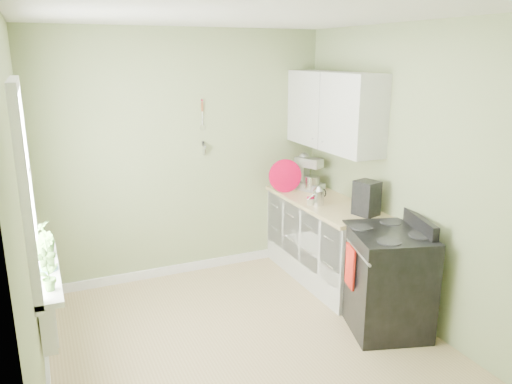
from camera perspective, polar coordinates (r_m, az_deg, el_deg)
name	(u,v)px	position (r m, az deg, el deg)	size (l,w,h in m)	color
floor	(252,352)	(4.43, -0.49, -17.85)	(3.20, 3.60, 0.02)	tan
ceiling	(251,12)	(3.71, -0.60, 19.90)	(3.20, 3.60, 0.02)	white
wall_back	(185,156)	(5.52, -8.09, 4.08)	(3.20, 0.02, 2.70)	#93A06D
wall_left	(23,226)	(3.56, -25.06, -3.56)	(0.02, 3.60, 2.70)	#93A06D
wall_right	(415,178)	(4.71, 17.72, 1.55)	(0.02, 3.60, 2.70)	#93A06D
base_cabinets	(323,241)	(5.57, 7.71, -5.62)	(0.60, 1.60, 0.87)	silver
countertop	(324,202)	(5.41, 7.79, -1.14)	(0.64, 1.60, 0.04)	#CFB77E
upper_cabinets	(333,111)	(5.38, 8.84, 9.16)	(0.35, 1.40, 0.80)	silver
window	(24,185)	(3.80, -24.98, 0.71)	(0.06, 1.14, 1.44)	white
window_sill	(46,273)	(4.00, -22.84, -8.48)	(0.18, 1.14, 0.04)	white
radiator	(47,317)	(4.10, -22.76, -13.03)	(0.12, 0.50, 0.35)	white
wall_utensils	(203,136)	(5.51, -6.08, 6.40)	(0.02, 0.14, 0.58)	#CFB77E
stove	(387,279)	(4.70, 14.72, -9.62)	(0.86, 0.91, 1.05)	black
stand_mixer	(309,175)	(5.78, 6.03, 1.99)	(0.32, 0.38, 0.42)	#B2B2B7
kettle	(318,196)	(5.20, 7.16, -0.43)	(0.20, 0.11, 0.20)	silver
coffee_maker	(366,199)	(4.95, 12.49, -0.78)	(0.24, 0.26, 0.34)	black
red_tray	(285,176)	(5.64, 3.35, 1.85)	(0.38, 0.38, 0.02)	#A10328
jar	(310,201)	(5.22, 6.23, -1.02)	(0.07, 0.07, 0.08)	#C2B796
plant_a	(47,270)	(3.60, -22.76, -8.26)	(0.16, 0.11, 0.30)	#3B6526
plant_b	(45,252)	(3.94, -22.94, -6.30)	(0.16, 0.13, 0.29)	#3B6526
plant_c	(44,238)	(4.24, -23.08, -4.84)	(0.16, 0.16, 0.28)	#3B6526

